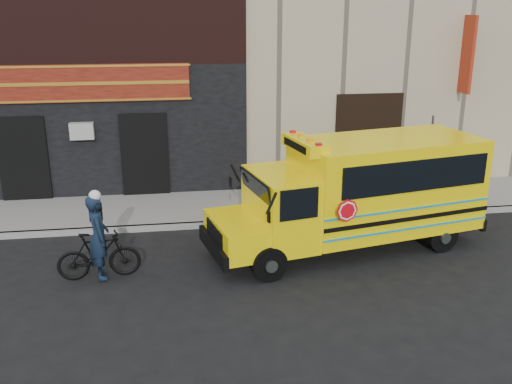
{
  "coord_description": "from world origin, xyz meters",
  "views": [
    {
      "loc": [
        -2.27,
        -12.09,
        5.83
      ],
      "look_at": [
        -0.23,
        1.85,
        1.21
      ],
      "focal_mm": 40.0,
      "sensor_mm": 36.0,
      "label": 1
    }
  ],
  "objects_px": {
    "school_bus": "(362,190)",
    "cyclist": "(99,239)",
    "sign_pole": "(429,160)",
    "bicycle": "(99,255)"
  },
  "relations": [
    {
      "from": "school_bus",
      "to": "sign_pole",
      "type": "distance_m",
      "value": 3.48
    },
    {
      "from": "school_bus",
      "to": "bicycle",
      "type": "bearing_deg",
      "value": -172.28
    },
    {
      "from": "sign_pole",
      "to": "bicycle",
      "type": "height_order",
      "value": "sign_pole"
    },
    {
      "from": "school_bus",
      "to": "sign_pole",
      "type": "xyz_separation_m",
      "value": [
        2.73,
        2.16,
        0.09
      ]
    },
    {
      "from": "cyclist",
      "to": "school_bus",
      "type": "bearing_deg",
      "value": -94.77
    },
    {
      "from": "bicycle",
      "to": "cyclist",
      "type": "distance_m",
      "value": 0.42
    },
    {
      "from": "school_bus",
      "to": "sign_pole",
      "type": "bearing_deg",
      "value": 38.33
    },
    {
      "from": "school_bus",
      "to": "cyclist",
      "type": "distance_m",
      "value": 6.35
    },
    {
      "from": "cyclist",
      "to": "bicycle",
      "type": "bearing_deg",
      "value": 34.52
    },
    {
      "from": "bicycle",
      "to": "school_bus",
      "type": "bearing_deg",
      "value": -87.46
    }
  ]
}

